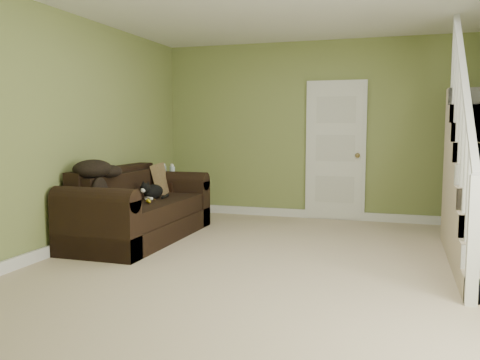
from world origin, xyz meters
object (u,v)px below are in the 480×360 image
Objects in this scene: side_table at (169,200)px; banana at (148,201)px; sofa at (138,212)px; cat at (152,192)px.

side_table reaches higher than banana.
side_table is 1.34m from banana.
banana is (0.23, -0.16, 0.16)m from sofa.
sofa reaches higher than cat.
side_table is 4.68× the size of banana.
sofa is 4.33× the size of cat.
side_table is at bearing 96.01° from sofa.
cat is (0.12, 0.16, 0.23)m from sofa.
side_table is at bearing 109.45° from cat.
banana is at bearing -74.88° from side_table.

